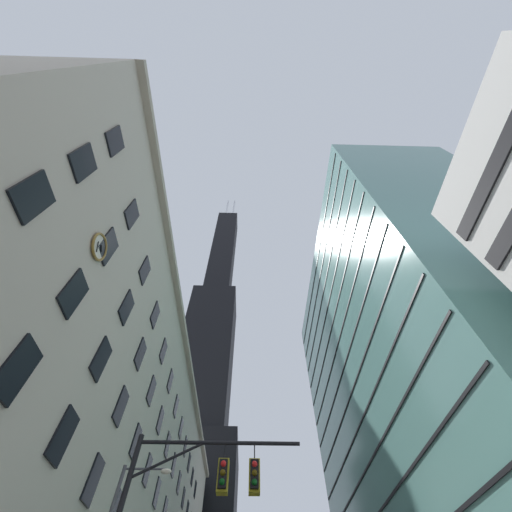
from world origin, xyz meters
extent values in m
cube|color=beige|center=(-19.61, 30.20, 14.12)|extent=(17.22, 72.40, 28.23)
cube|color=#B2A893|center=(-10.75, 30.20, 27.53)|extent=(0.70, 72.40, 0.60)
cube|color=black|center=(-10.95, 3.00, 8.20)|extent=(0.14, 1.40, 2.20)
cube|color=black|center=(-10.95, 8.00, 8.20)|extent=(0.14, 1.40, 2.20)
cube|color=black|center=(-10.95, 13.00, 8.20)|extent=(0.14, 1.40, 2.20)
cube|color=black|center=(-10.95, 18.00, 8.20)|extent=(0.14, 1.40, 2.20)
cube|color=black|center=(-10.95, -2.00, 12.40)|extent=(0.14, 1.40, 2.20)
cube|color=black|center=(-10.95, 3.00, 12.40)|extent=(0.14, 1.40, 2.20)
cube|color=black|center=(-10.95, 8.00, 12.40)|extent=(0.14, 1.40, 2.20)
cube|color=black|center=(-10.95, 13.00, 12.40)|extent=(0.14, 1.40, 2.20)
cube|color=black|center=(-10.95, 18.00, 12.40)|extent=(0.14, 1.40, 2.20)
cube|color=black|center=(-10.95, 23.00, 12.40)|extent=(0.14, 1.40, 2.20)
cube|color=black|center=(-10.95, 28.00, 12.40)|extent=(0.14, 1.40, 2.20)
cube|color=black|center=(-10.95, 33.00, 12.40)|extent=(0.14, 1.40, 2.20)
cube|color=black|center=(-10.95, -2.00, 16.60)|extent=(0.14, 1.40, 2.20)
cube|color=black|center=(-10.95, 3.00, 16.60)|extent=(0.14, 1.40, 2.20)
cube|color=black|center=(-10.95, 8.00, 16.60)|extent=(0.14, 1.40, 2.20)
cube|color=black|center=(-10.95, 13.00, 16.60)|extent=(0.14, 1.40, 2.20)
cube|color=black|center=(-10.95, 18.00, 16.60)|extent=(0.14, 1.40, 2.20)
cube|color=black|center=(-10.95, 23.00, 16.60)|extent=(0.14, 1.40, 2.20)
cube|color=black|center=(-10.95, 28.00, 16.60)|extent=(0.14, 1.40, 2.20)
cube|color=black|center=(-10.95, 33.00, 16.60)|extent=(0.14, 1.40, 2.20)
cube|color=black|center=(-10.95, 38.00, 16.60)|extent=(0.14, 1.40, 2.20)
cube|color=black|center=(-10.95, 43.00, 16.60)|extent=(0.14, 1.40, 2.20)
cube|color=black|center=(-10.95, 48.00, 16.60)|extent=(0.14, 1.40, 2.20)
cube|color=black|center=(-10.95, -2.00, 20.80)|extent=(0.14, 1.40, 2.20)
cube|color=black|center=(-10.95, 3.00, 20.80)|extent=(0.14, 1.40, 2.20)
cube|color=black|center=(-10.95, 8.00, 20.80)|extent=(0.14, 1.40, 2.20)
cube|color=black|center=(-10.95, 13.00, 20.80)|extent=(0.14, 1.40, 2.20)
cube|color=black|center=(-10.95, 18.00, 20.80)|extent=(0.14, 1.40, 2.20)
cube|color=black|center=(-10.95, 23.00, 20.80)|extent=(0.14, 1.40, 2.20)
cube|color=black|center=(-10.95, 28.00, 20.80)|extent=(0.14, 1.40, 2.20)
cube|color=black|center=(-10.95, 33.00, 20.80)|extent=(0.14, 1.40, 2.20)
cube|color=black|center=(-10.95, 38.00, 20.80)|extent=(0.14, 1.40, 2.20)
cube|color=black|center=(-10.95, 43.00, 20.80)|extent=(0.14, 1.40, 2.20)
cube|color=black|center=(-10.95, 48.00, 20.80)|extent=(0.14, 1.40, 2.20)
cube|color=black|center=(-10.95, 53.00, 20.80)|extent=(0.14, 1.40, 2.20)
torus|color=olive|center=(-10.88, 2.42, 15.60)|extent=(0.15, 1.62, 1.62)
cylinder|color=silver|center=(-10.92, 2.42, 15.60)|extent=(0.05, 1.40, 1.40)
cube|color=black|center=(-10.85, 2.58, 15.69)|extent=(0.03, 0.40, 0.27)
cube|color=black|center=(-10.85, 2.25, 15.36)|extent=(0.03, 0.40, 0.54)
cube|color=black|center=(-17.18, 81.45, 67.48)|extent=(16.96, 16.96, 56.82)
cube|color=black|center=(-17.18, 81.45, 131.40)|extent=(10.90, 10.90, 71.03)
cylinder|color=silver|center=(-19.36, 81.45, 181.23)|extent=(1.20, 1.20, 28.63)
cylinder|color=silver|center=(-15.00, 81.45, 181.23)|extent=(1.20, 1.20, 28.63)
cube|color=black|center=(10.95, -2.46, 18.00)|extent=(0.16, 10.28, 1.10)
cube|color=slate|center=(20.38, 30.74, 27.89)|extent=(18.75, 48.00, 55.77)
cube|color=black|center=(10.96, 30.74, 12.00)|extent=(0.12, 47.00, 0.24)
cube|color=black|center=(10.96, 30.74, 16.00)|extent=(0.12, 47.00, 0.24)
cube|color=black|center=(10.96, 30.74, 20.00)|extent=(0.12, 47.00, 0.24)
cube|color=black|center=(10.96, 30.74, 24.00)|extent=(0.12, 47.00, 0.24)
cube|color=black|center=(10.96, 30.74, 28.00)|extent=(0.12, 47.00, 0.24)
cube|color=black|center=(10.96, 30.74, 32.00)|extent=(0.12, 47.00, 0.24)
cube|color=black|center=(10.96, 30.74, 36.00)|extent=(0.12, 47.00, 0.24)
cube|color=black|center=(10.96, 30.74, 40.00)|extent=(0.12, 47.00, 0.24)
cube|color=black|center=(10.96, 30.74, 44.00)|extent=(0.12, 47.00, 0.24)
cube|color=black|center=(10.96, 30.74, 48.00)|extent=(0.12, 47.00, 0.24)
cube|color=black|center=(10.96, 30.74, 52.00)|extent=(0.12, 47.00, 0.24)
cylinder|color=black|center=(-3.47, 5.60, 6.88)|extent=(6.15, 0.14, 0.14)
cylinder|color=black|center=(-5.32, 5.60, 6.28)|extent=(2.54, 0.10, 1.29)
cylinder|color=black|center=(-3.27, 5.60, 6.58)|extent=(0.04, 0.04, 0.60)
cube|color=black|center=(-3.27, 5.60, 5.83)|extent=(0.30, 0.30, 0.90)
cube|color=olive|center=(-3.27, 5.77, 5.83)|extent=(0.40, 0.40, 1.04)
sphere|color=red|center=(-3.27, 5.44, 6.11)|extent=(0.20, 0.20, 0.20)
sphere|color=#4B3A08|center=(-3.27, 5.44, 5.83)|extent=(0.20, 0.20, 0.20)
sphere|color=#083D10|center=(-3.27, 5.44, 5.55)|extent=(0.20, 0.20, 0.20)
cylinder|color=black|center=(-2.14, 5.60, 6.58)|extent=(0.04, 0.04, 0.60)
cube|color=black|center=(-2.14, 5.60, 5.83)|extent=(0.30, 0.30, 0.90)
cube|color=olive|center=(-2.14, 5.77, 5.83)|extent=(0.40, 0.40, 1.04)
sphere|color=red|center=(-2.14, 5.44, 6.11)|extent=(0.20, 0.20, 0.20)
sphere|color=#4B3A08|center=(-2.14, 5.44, 5.83)|extent=(0.20, 0.20, 0.20)
sphere|color=#083D10|center=(-2.14, 5.44, 5.55)|extent=(0.20, 0.20, 0.20)
cylinder|color=#47474C|center=(-7.61, 10.90, 7.96)|extent=(2.14, 0.10, 0.10)
ellipsoid|color=#EFE5C6|center=(-6.54, 10.90, 7.86)|extent=(0.56, 0.32, 0.24)
camera|label=1|loc=(-2.38, -7.05, 1.26)|focal=21.52mm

